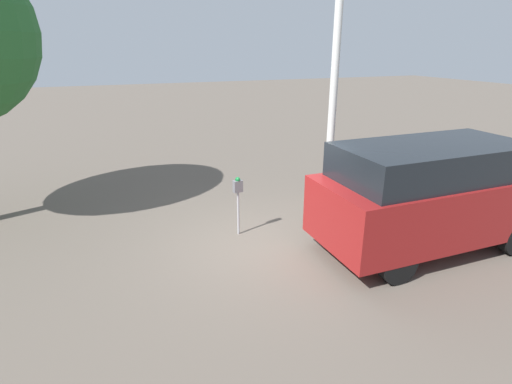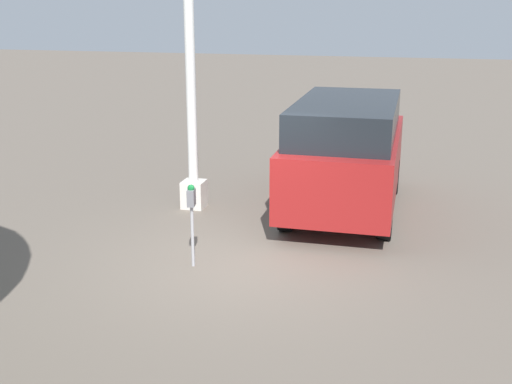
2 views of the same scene
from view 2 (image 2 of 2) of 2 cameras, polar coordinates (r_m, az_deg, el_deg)
name	(u,v)px [view 2 (image 2 of 2)]	position (r m, az deg, el deg)	size (l,w,h in m)	color
ground_plane	(235,263)	(10.31, -1.84, -6.29)	(80.00, 80.00, 0.00)	#60564C
parking_meter_near	(192,207)	(9.89, -5.75, -1.29)	(0.22, 0.14, 1.34)	#9E9EA3
lamp_post	(192,117)	(12.61, -5.73, 6.65)	(0.44, 0.44, 5.10)	beige
parked_van	(346,152)	(12.62, 8.00, 3.57)	(4.69, 2.01, 2.21)	maroon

